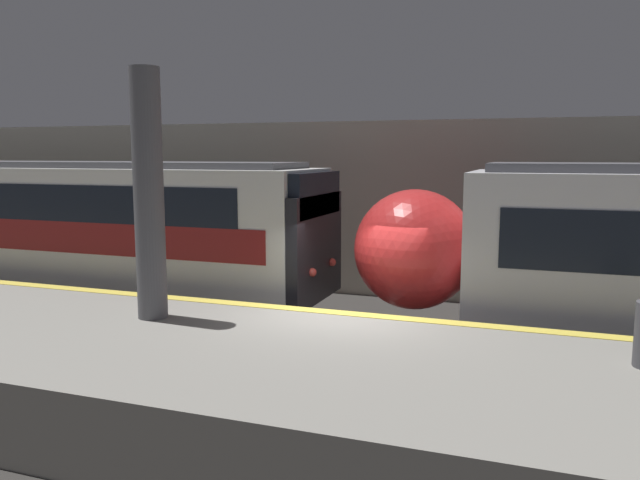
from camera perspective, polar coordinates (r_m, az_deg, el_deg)
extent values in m
plane|color=#33302D|center=(11.28, 2.10, -12.02)|extent=(120.00, 120.00, 0.00)
cube|color=gray|center=(9.03, -2.51, -13.42)|extent=(40.00, 4.67, 1.12)
cube|color=#EAD14C|center=(10.81, 1.89, -6.67)|extent=(40.00, 0.30, 0.01)
cube|color=#B2AD9E|center=(16.58, 8.55, 2.65)|extent=(50.00, 0.15, 4.70)
cylinder|color=#56565B|center=(10.59, -15.39, 3.97)|extent=(0.49, 0.49, 4.10)
ellipsoid|color=red|center=(12.71, 8.63, -0.83)|extent=(2.42, 2.58, 2.41)
sphere|color=#F2EFCC|center=(12.99, 4.48, -2.50)|extent=(0.20, 0.20, 0.20)
cube|color=black|center=(13.28, -0.39, -0.74)|extent=(0.25, 2.75, 2.30)
cube|color=black|center=(13.16, -0.39, 4.22)|extent=(0.25, 2.47, 0.92)
sphere|color=#EA4C42|center=(12.71, -0.71, -2.97)|extent=(0.18, 0.18, 0.18)
sphere|color=#EA4C42|center=(13.89, 1.11, -2.05)|extent=(0.18, 0.18, 0.18)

